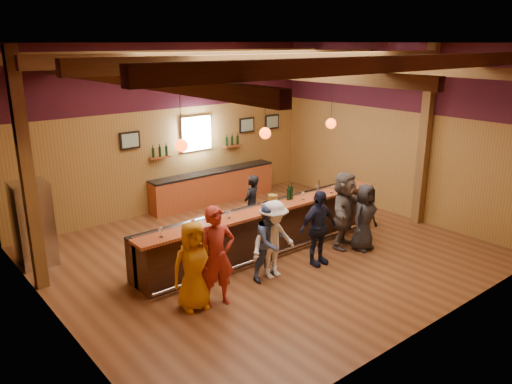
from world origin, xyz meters
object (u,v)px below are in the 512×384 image
bartender (252,205)px  customer_brown (344,210)px  customer_orange (194,266)px  customer_denim (270,242)px  ice_bucket (273,200)px  bottle_a (289,194)px  stainless_fridge (33,224)px  customer_white (273,240)px  customer_dark (364,217)px  back_bar_cabinet (214,187)px  customer_redvest (217,256)px  bar_counter (261,229)px  customer_navy (318,228)px

bartender → customer_brown: bearing=95.8°
customer_orange → customer_denim: customer_orange is taller
ice_bucket → bottle_a: size_ratio=0.70×
customer_brown → stainless_fridge: bearing=124.1°
customer_white → bartender: (1.15, 2.12, -0.06)m
customer_dark → customer_white: bearing=170.5°
customer_white → back_bar_cabinet: bearing=68.6°
bottle_a → ice_bucket: bearing=-171.9°
bottle_a → back_bar_cabinet: bearing=82.1°
stainless_fridge → customer_redvest: bearing=-61.9°
back_bar_cabinet → customer_white: bearing=-111.0°
back_bar_cabinet → bar_counter: bearing=-108.3°
customer_navy → ice_bucket: size_ratio=6.82×
stainless_fridge → ice_bucket: stainless_fridge is taller
customer_dark → bartender: customer_dark is taller
stainless_fridge → ice_bucket: 5.04m
customer_dark → ice_bucket: size_ratio=6.42×
back_bar_cabinet → ice_bucket: size_ratio=16.80×
customer_dark → ice_bucket: 2.12m
customer_dark → back_bar_cabinet: bearing=93.7°
ice_bucket → bottle_a: (0.53, 0.08, 0.01)m
bar_counter → bottle_a: bearing=-14.4°
customer_navy → customer_brown: size_ratio=0.91×
customer_redvest → customer_navy: (2.59, 0.04, -0.11)m
customer_dark → stainless_fridge: bearing=143.3°
customer_white → customer_dark: (2.49, -0.24, -0.03)m
customer_redvest → customer_navy: bearing=16.9°
customer_navy → bottle_a: (0.18, 1.12, 0.43)m
customer_denim → customer_navy: 1.20m
bar_counter → customer_redvest: (-2.11, -1.32, 0.40)m
customer_white → bartender: size_ratio=1.08×
customer_navy → customer_brown: customer_brown is taller
customer_navy → customer_dark: bearing=-1.5°
customer_brown → bar_counter: bearing=123.4°
stainless_fridge → ice_bucket: bearing=-32.4°
customer_denim → bartender: customer_denim is taller
customer_denim → customer_white: size_ratio=0.97×
customer_denim → customer_dark: 2.58m
customer_brown → customer_denim: bearing=158.5°
customer_redvest → bartender: size_ratio=1.25×
customer_brown → ice_bucket: (-1.49, 0.76, 0.34)m
customer_redvest → back_bar_cabinet: bearing=72.2°
bar_counter → customer_redvest: 2.52m
back_bar_cabinet → bartender: bartender is taller
customer_dark → customer_navy: bearing=171.8°
customer_denim → customer_navy: customer_navy is taller
bartender → ice_bucket: size_ratio=6.18×
customer_orange → bartender: bearing=46.5°
back_bar_cabinet → customer_dark: customer_dark is taller
back_bar_cabinet → customer_orange: customer_orange is taller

